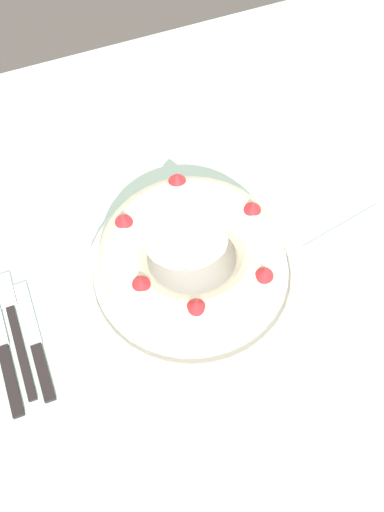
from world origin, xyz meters
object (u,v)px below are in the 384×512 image
cake_knife (37,348)px  napkin (363,250)px  bundt_cake (192,256)px  fork (14,324)px  serving_dish (192,271)px  serving_knife (3,349)px

cake_knife → napkin: cake_knife is taller
bundt_cake → fork: (-0.28, 0.01, -0.06)m
serving_dish → serving_knife: size_ratio=1.34×
serving_dish → napkin: 0.28m
fork → cake_knife: 0.05m
bundt_cake → napkin: bundt_cake is taller
serving_dish → cake_knife: size_ratio=1.67×
serving_knife → napkin: bearing=-7.3°
serving_knife → cake_knife: 0.05m
fork → napkin: 0.56m
serving_dish → cake_knife: (-0.26, -0.03, -0.01)m
serving_knife → serving_dish: bearing=-0.2°
bundt_cake → cake_knife: bearing=-172.7°
napkin → cake_knife: bearing=177.6°
fork → napkin: fork is taller
cake_knife → serving_dish: bearing=11.3°
fork → bundt_cake: bearing=-0.9°
serving_dish → cake_knife: 0.26m
serving_knife → cake_knife: same height
serving_knife → cake_knife: bearing=-21.0°
bundt_cake → cake_knife: bundt_cake is taller
serving_knife → napkin: serving_knife is taller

